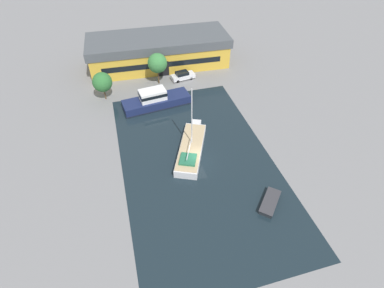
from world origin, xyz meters
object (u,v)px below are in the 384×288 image
Objects in this scene: quay_tree_by_water at (102,82)px; sailboat_moored at (191,148)px; motor_cruiser at (156,100)px; small_dinghy at (270,202)px; parked_car at (183,76)px; warehouse_building at (159,50)px; quay_tree_near_building at (157,63)px.

sailboat_moored is at bearing -57.43° from quay_tree_by_water.
motor_cruiser is 2.84× the size of small_dinghy.
parked_car is 0.40× the size of motor_cruiser.
motor_cruiser is (8.56, -4.72, -2.32)m from quay_tree_by_water.
quay_tree_by_water is (-12.25, -10.80, 0.38)m from warehouse_building.
warehouse_building is 2.40× the size of motor_cruiser.
quay_tree_near_building is 1.17× the size of quay_tree_by_water.
small_dinghy is at bearing -4.04° from parked_car.
quay_tree_by_water is 10.04m from motor_cruiser.
parked_car is at bearing -42.61° from small_dinghy.
parked_car is at bearing 11.01° from quay_tree_by_water.
warehouse_building is 6.00× the size of parked_car.
parked_car is at bearing -64.76° from warehouse_building.
motor_cruiser is 27.09m from small_dinghy.
quay_tree_by_water is at bearing -16.07° from small_dinghy.
quay_tree_by_water is at bearing -136.04° from warehouse_building.
motor_cruiser reaches higher than small_dinghy.
quay_tree_by_water is at bearing 146.39° from sailboat_moored.
parked_car is (15.50, 3.01, -2.65)m from quay_tree_by_water.
sailboat_moored is at bearing -20.03° from parked_car.
small_dinghy is at bearing -35.93° from sailboat_moored.
motor_cruiser is (-6.94, -7.74, 0.34)m from parked_car.
small_dinghy is at bearing -165.68° from motor_cruiser.
motor_cruiser is (-3.69, -15.52, -1.94)m from warehouse_building.
quay_tree_by_water reaches higher than small_dinghy.
quay_tree_by_water is at bearing 54.01° from motor_cruiser.
parked_car is 10.40m from motor_cruiser.
parked_car is at bearing 1.29° from quay_tree_near_building.
warehouse_building is 4.81× the size of quay_tree_near_building.
parked_car is at bearing 102.95° from sailboat_moored.
sailboat_moored is at bearing -174.69° from motor_cruiser.
quay_tree_near_building reaches higher than motor_cruiser.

